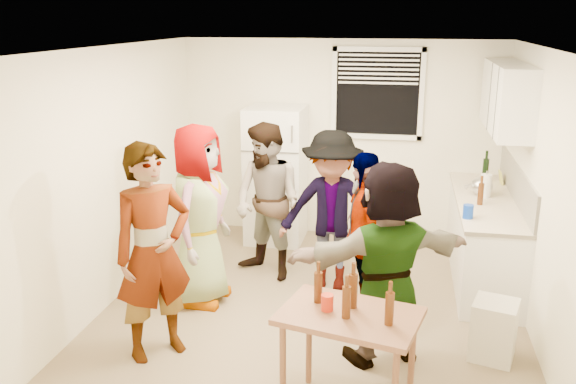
% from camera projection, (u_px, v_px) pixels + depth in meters
% --- Properties ---
extents(room, '(4.00, 4.50, 2.50)m').
position_uv_depth(room, '(311.00, 310.00, 5.95)').
color(room, white).
rests_on(room, ground).
extents(window, '(1.12, 0.10, 1.06)m').
position_uv_depth(window, '(377.00, 94.00, 7.43)').
color(window, white).
rests_on(window, room).
extents(refrigerator, '(0.70, 0.70, 1.70)m').
position_uv_depth(refrigerator, '(276.00, 175.00, 7.62)').
color(refrigerator, white).
rests_on(refrigerator, ground).
extents(counter_lower, '(0.60, 2.20, 0.86)m').
position_uv_depth(counter_lower, '(483.00, 240.00, 6.60)').
color(counter_lower, white).
rests_on(counter_lower, ground).
extents(countertop, '(0.64, 2.22, 0.04)m').
position_uv_depth(countertop, '(487.00, 200.00, 6.47)').
color(countertop, beige).
rests_on(countertop, counter_lower).
extents(backsplash, '(0.03, 2.20, 0.36)m').
position_uv_depth(backsplash, '(517.00, 184.00, 6.36)').
color(backsplash, beige).
rests_on(backsplash, countertop).
extents(upper_cabinets, '(0.34, 1.60, 0.70)m').
position_uv_depth(upper_cabinets, '(507.00, 97.00, 6.34)').
color(upper_cabinets, white).
rests_on(upper_cabinets, room).
extents(kettle, '(0.30, 0.26, 0.22)m').
position_uv_depth(kettle, '(481.00, 195.00, 6.60)').
color(kettle, silver).
rests_on(kettle, countertop).
extents(paper_towel, '(0.12, 0.12, 0.25)m').
position_uv_depth(paper_towel, '(485.00, 197.00, 6.52)').
color(paper_towel, white).
rests_on(paper_towel, countertop).
extents(wine_bottle, '(0.07, 0.07, 0.27)m').
position_uv_depth(wine_bottle, '(484.00, 181.00, 7.13)').
color(wine_bottle, black).
rests_on(wine_bottle, countertop).
extents(beer_bottle_counter, '(0.06, 0.06, 0.23)m').
position_uv_depth(beer_bottle_counter, '(480.00, 205.00, 6.26)').
color(beer_bottle_counter, '#47230C').
rests_on(beer_bottle_counter, countertop).
extents(blue_cup, '(0.10, 0.10, 0.13)m').
position_uv_depth(blue_cup, '(468.00, 218.00, 5.84)').
color(blue_cup, '#0F39B6').
rests_on(blue_cup, countertop).
extents(picture_frame, '(0.02, 0.17, 0.14)m').
position_uv_depth(picture_frame, '(501.00, 177.00, 7.03)').
color(picture_frame, '#D5D352').
rests_on(picture_frame, countertop).
extents(trash_bin, '(0.42, 0.42, 0.51)m').
position_uv_depth(trash_bin, '(494.00, 330.00, 5.07)').
color(trash_bin, silver).
rests_on(trash_bin, ground).
extents(beer_bottle_table, '(0.06, 0.06, 0.25)m').
position_uv_depth(beer_bottle_table, '(352.00, 307.00, 4.29)').
color(beer_bottle_table, '#47230C').
rests_on(beer_bottle_table, serving_table).
extents(red_cup, '(0.09, 0.09, 0.12)m').
position_uv_depth(red_cup, '(327.00, 310.00, 4.25)').
color(red_cup, red).
rests_on(red_cup, serving_table).
extents(guest_grey, '(1.87, 1.04, 0.57)m').
position_uv_depth(guest_grey, '(203.00, 300.00, 6.17)').
color(guest_grey, gray).
rests_on(guest_grey, ground).
extents(guest_stripe, '(1.78, 1.75, 0.44)m').
position_uv_depth(guest_stripe, '(160.00, 352.00, 5.22)').
color(guest_stripe, '#141933').
rests_on(guest_stripe, ground).
extents(guest_back_left, '(1.55, 1.89, 0.64)m').
position_uv_depth(guest_back_left, '(269.00, 275.00, 6.75)').
color(guest_back_left, brown).
rests_on(guest_back_left, ground).
extents(guest_back_right, '(1.08, 1.68, 0.62)m').
position_uv_depth(guest_back_right, '(330.00, 286.00, 6.49)').
color(guest_back_right, '#404045').
rests_on(guest_back_right, ground).
extents(guest_black, '(1.82, 1.41, 0.39)m').
position_uv_depth(guest_black, '(361.00, 313.00, 5.90)').
color(guest_black, black).
rests_on(guest_black, ground).
extents(guest_orange, '(2.18, 2.23, 0.50)m').
position_uv_depth(guest_orange, '(382.00, 357.00, 5.14)').
color(guest_orange, '#D37746').
rests_on(guest_orange, ground).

